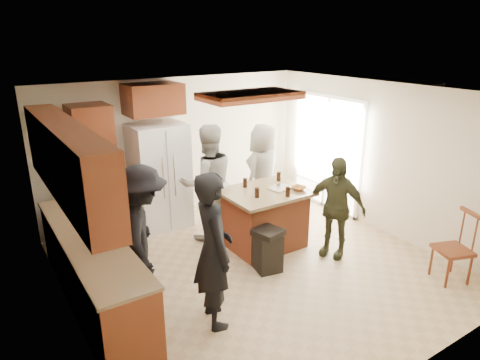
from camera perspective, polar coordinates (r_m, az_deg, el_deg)
room_shell at (r=10.00m, az=17.55°, el=4.49°), size 8.00×5.20×5.00m
person_front_left at (r=4.84m, az=-3.59°, el=-9.34°), size 0.62×0.76×1.84m
person_behind_left at (r=6.84m, az=-4.26°, el=-0.40°), size 1.01×0.72×1.90m
person_behind_right at (r=7.60m, az=3.08°, el=1.00°), size 0.99×0.82×1.74m
person_side_right at (r=6.49m, az=12.56°, el=-3.55°), size 0.81×1.02×1.55m
person_counter at (r=5.44m, az=-12.76°, el=-6.99°), size 0.87×1.24×1.75m
left_cabinetry at (r=5.42m, az=-20.07°, el=-6.85°), size 0.64×3.00×2.30m
back_wall_units at (r=7.13m, az=-16.91°, el=3.25°), size 1.80×0.60×2.45m
refrigerator at (r=7.44m, az=-10.64°, el=0.53°), size 0.90×0.76×1.80m
kitchen_island at (r=6.73m, az=3.33°, el=-5.07°), size 1.28×1.03×0.93m
island_items at (r=6.60m, az=5.52°, el=-0.95°), size 0.89×0.75×0.15m
trash_bin at (r=6.13m, az=3.71°, el=-9.24°), size 0.43×0.43×0.63m
spindle_chair at (r=6.50m, az=26.66°, el=-8.31°), size 0.54×0.54×0.99m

